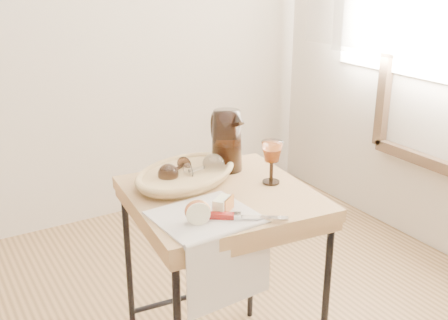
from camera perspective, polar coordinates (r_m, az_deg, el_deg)
side_table at (r=1.98m, az=-0.30°, el=-13.33°), size 0.64×0.64×0.75m
tea_towel at (r=1.63m, az=-2.02°, el=-5.97°), size 0.30×0.28×0.01m
bread_basket at (r=1.88m, az=-4.03°, el=-1.72°), size 0.44×0.37×0.05m
goblet_lying_a at (r=1.87m, az=-5.18°, el=-1.03°), size 0.14×0.12×0.07m
goblet_lying_b at (r=1.87m, az=-2.25°, el=-0.79°), size 0.14×0.09×0.08m
pitcher at (r=1.96m, az=0.28°, el=2.07°), size 0.22×0.27×0.26m
wine_goblet at (r=1.85m, az=5.05°, el=-0.24°), size 0.08×0.08×0.15m
apple_half at (r=1.58m, az=-2.82°, el=-5.40°), size 0.09×0.06×0.07m
apple_wedge at (r=1.64m, az=-0.19°, el=-4.75°), size 0.08×0.07×0.05m
table_knife at (r=1.60m, az=1.76°, el=-5.89°), size 0.23×0.17×0.02m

